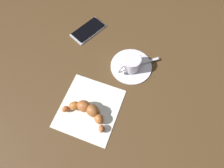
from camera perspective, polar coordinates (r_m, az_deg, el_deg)
ground_plane at (r=0.64m, az=-0.54°, el=1.18°), size 1.80×1.80×0.00m
saucer at (r=0.66m, az=5.83°, el=5.45°), size 0.14×0.14×0.01m
espresso_cup at (r=0.63m, az=5.68°, el=6.37°), size 0.09×0.06×0.05m
teaspoon at (r=0.66m, az=7.11°, el=5.79°), size 0.11×0.09×0.01m
sugar_packet at (r=0.67m, az=5.36°, el=8.32°), size 0.05×0.06×0.01m
napkin at (r=0.60m, az=-6.47°, el=-7.54°), size 0.23×0.22×0.00m
croissant at (r=0.58m, az=-7.42°, el=-7.90°), size 0.07×0.16×0.04m
cell_phone at (r=0.76m, az=-7.23°, el=15.89°), size 0.14×0.09×0.01m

